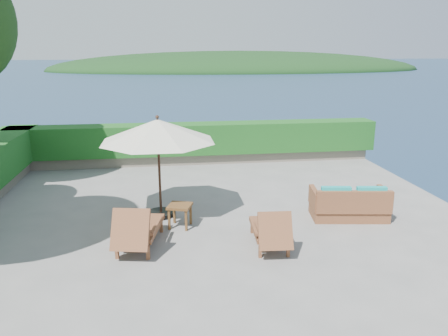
{
  "coord_description": "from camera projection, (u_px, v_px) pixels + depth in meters",
  "views": [
    {
      "loc": [
        -1.07,
        -8.82,
        3.75
      ],
      "look_at": [
        0.3,
        0.8,
        1.1
      ],
      "focal_mm": 35.0,
      "sensor_mm": 36.0,
      "label": 1
    }
  ],
  "objects": [
    {
      "name": "ground",
      "position": [
        216.0,
        226.0,
        9.56
      ],
      "size": [
        12.0,
        12.0,
        0.0
      ],
      "primitive_type": "plane",
      "color": "gray",
      "rests_on": "ground"
    },
    {
      "name": "foundation",
      "position": [
        216.0,
        289.0,
        9.97
      ],
      "size": [
        12.0,
        12.0,
        3.0
      ],
      "primitive_type": "cube",
      "color": "#565045",
      "rests_on": "ocean"
    },
    {
      "name": "offshore_island",
      "position": [
        238.0,
        70.0,
        147.47
      ],
      "size": [
        126.0,
        57.6,
        12.6
      ],
      "primitive_type": "ellipsoid",
      "color": "#133315",
      "rests_on": "ocean"
    },
    {
      "name": "planter_wall_far",
      "position": [
        195.0,
        158.0,
        14.86
      ],
      "size": [
        12.0,
        0.6,
        0.36
      ],
      "primitive_type": "cube",
      "color": "gray",
      "rests_on": "ground"
    },
    {
      "name": "hedge_far",
      "position": [
        195.0,
        138.0,
        14.68
      ],
      "size": [
        12.4,
        0.9,
        1.0
      ],
      "primitive_type": "cube",
      "color": "#144916",
      "rests_on": "planter_wall_far"
    },
    {
      "name": "patio_umbrella",
      "position": [
        158.0,
        131.0,
        9.65
      ],
      "size": [
        3.45,
        3.45,
        2.36
      ],
      "rotation": [
        0.0,
        0.0,
        -0.4
      ],
      "color": "black",
      "rests_on": "ground"
    },
    {
      "name": "lounge_left",
      "position": [
        138.0,
        229.0,
        8.42
      ],
      "size": [
        1.0,
        1.78,
        0.97
      ],
      "rotation": [
        0.0,
        0.0,
        -0.2
      ],
      "color": "brown",
      "rests_on": "ground"
    },
    {
      "name": "lounge_right",
      "position": [
        271.0,
        230.0,
        8.46
      ],
      "size": [
        0.76,
        1.57,
        0.88
      ],
      "rotation": [
        0.0,
        0.0,
        -0.07
      ],
      "color": "brown",
      "rests_on": "ground"
    },
    {
      "name": "side_table",
      "position": [
        180.0,
        209.0,
        9.43
      ],
      "size": [
        0.61,
        0.61,
        0.51
      ],
      "rotation": [
        0.0,
        0.0,
        -0.33
      ],
      "color": "brown",
      "rests_on": "ground"
    },
    {
      "name": "wicker_loveseat",
      "position": [
        349.0,
        205.0,
        9.93
      ],
      "size": [
        1.81,
        1.11,
        0.84
      ],
      "rotation": [
        0.0,
        0.0,
        -0.15
      ],
      "color": "brown",
      "rests_on": "ground"
    }
  ]
}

